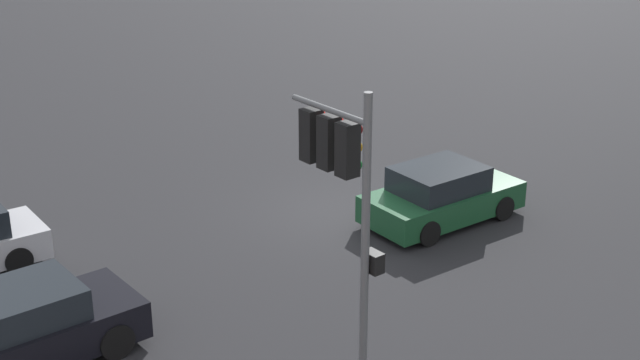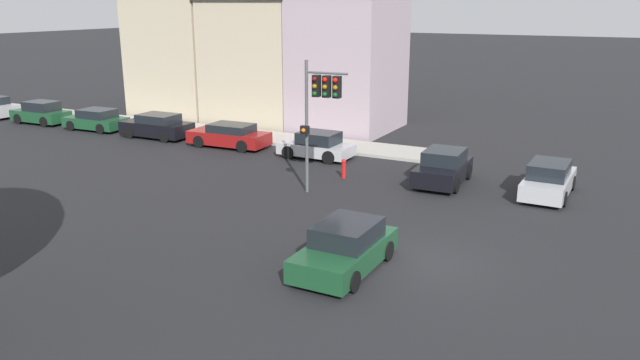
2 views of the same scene
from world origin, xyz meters
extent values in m
plane|color=black|center=(0.00, 0.00, 0.00)|extent=(300.00, 300.00, 0.00)
cylinder|color=#515456|center=(5.04, 7.07, 2.85)|extent=(0.14, 0.14, 5.71)
cylinder|color=#515456|center=(5.07, 6.14, 5.21)|extent=(0.17, 1.86, 0.10)
cube|color=black|center=(5.06, 6.60, 4.66)|extent=(0.31, 0.31, 0.90)
sphere|color=#590F0F|center=(4.87, 6.60, 4.96)|extent=(0.20, 0.20, 0.20)
sphere|color=#99660F|center=(4.87, 6.60, 4.66)|extent=(0.20, 0.20, 0.20)
sphere|color=#0F511E|center=(4.87, 6.60, 4.36)|extent=(0.20, 0.20, 0.20)
cube|color=black|center=(5.07, 6.14, 4.66)|extent=(0.31, 0.31, 0.90)
sphere|color=red|center=(4.88, 6.13, 4.96)|extent=(0.20, 0.20, 0.20)
sphere|color=#99660F|center=(4.88, 6.13, 4.66)|extent=(0.20, 0.20, 0.20)
sphere|color=#0F511E|center=(4.88, 6.13, 4.36)|extent=(0.20, 0.20, 0.20)
cube|color=black|center=(5.09, 5.68, 4.66)|extent=(0.31, 0.31, 0.90)
sphere|color=red|center=(4.90, 5.67, 4.96)|extent=(0.20, 0.20, 0.20)
sphere|color=#99660F|center=(4.90, 5.67, 4.66)|extent=(0.20, 0.20, 0.20)
sphere|color=#0F511E|center=(4.90, 5.67, 4.36)|extent=(0.20, 0.20, 0.20)
cube|color=black|center=(4.86, 7.06, 2.80)|extent=(0.23, 0.36, 0.35)
sphere|color=orange|center=(4.72, 7.06, 2.80)|extent=(0.18, 0.18, 0.18)
cube|color=black|center=(9.03, 2.19, 0.57)|extent=(4.05, 2.03, 0.76)
cube|color=black|center=(9.19, 2.20, 1.25)|extent=(2.13, 1.73, 0.60)
cylinder|color=black|center=(7.83, 1.26, 0.35)|extent=(0.72, 0.25, 0.71)
cylinder|color=black|center=(7.77, 3.04, 0.35)|extent=(0.72, 0.25, 0.71)
cube|color=#194728|center=(-1.67, 2.08, 0.52)|extent=(4.20, 1.92, 0.70)
cube|color=black|center=(-1.50, 2.08, 1.18)|extent=(2.19, 1.68, 0.62)
cylinder|color=black|center=(-2.97, 1.21, 0.32)|extent=(0.64, 0.23, 0.64)
cylinder|color=black|center=(-2.96, 2.98, 0.32)|extent=(0.64, 0.23, 0.64)
cylinder|color=black|center=(-0.38, 1.18, 0.32)|extent=(0.64, 0.23, 0.64)
cylinder|color=black|center=(-0.37, 2.96, 0.32)|extent=(0.64, 0.23, 0.64)
cylinder|color=black|center=(8.07, -1.51, 0.32)|extent=(0.64, 0.23, 0.64)
camera|label=1|loc=(13.36, 17.02, 9.41)|focal=50.00mm
camera|label=2|loc=(-17.87, -5.47, 7.98)|focal=35.00mm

